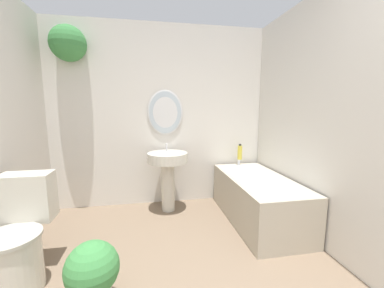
# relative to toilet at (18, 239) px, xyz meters

# --- Properties ---
(wall_back) EXTENTS (2.95, 0.41, 2.40)m
(wall_back) POSITION_rel_toilet_xyz_m (1.00, 1.37, 0.98)
(wall_back) COLOR silver
(wall_back) RESTS_ON ground_plane
(wall_right) EXTENTS (0.06, 2.89, 2.40)m
(wall_right) POSITION_rel_toilet_xyz_m (2.59, -0.02, 0.85)
(wall_right) COLOR silver
(wall_right) RESTS_ON ground_plane
(toilet) EXTENTS (0.41, 0.61, 0.80)m
(toilet) POSITION_rel_toilet_xyz_m (0.00, 0.00, 0.00)
(toilet) COLOR beige
(toilet) RESTS_ON ground_plane
(pedestal_sink) EXTENTS (0.51, 0.51, 0.86)m
(pedestal_sink) POSITION_rel_toilet_xyz_m (1.21, 1.07, 0.21)
(pedestal_sink) COLOR beige
(pedestal_sink) RESTS_ON ground_plane
(bathtub) EXTENTS (0.66, 1.41, 0.60)m
(bathtub) POSITION_rel_toilet_xyz_m (2.21, 0.61, -0.07)
(bathtub) COLOR #B2A893
(bathtub) RESTS_ON ground_plane
(shampoo_bottle) EXTENTS (0.06, 0.06, 0.22)m
(shampoo_bottle) POSITION_rel_toilet_xyz_m (2.23, 1.24, 0.35)
(shampoo_bottle) COLOR gold
(shampoo_bottle) RESTS_ON bathtub
(potted_plant) EXTENTS (0.34, 0.34, 0.47)m
(potted_plant) POSITION_rel_toilet_xyz_m (0.60, -0.38, -0.08)
(potted_plant) COLOR silver
(potted_plant) RESTS_ON ground_plane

